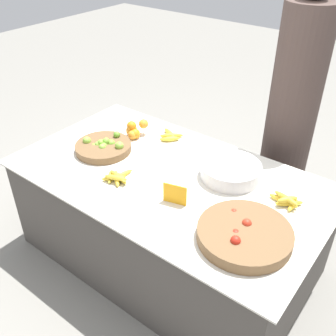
% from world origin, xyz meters
% --- Properties ---
extents(ground_plane, '(12.00, 12.00, 0.00)m').
position_xyz_m(ground_plane, '(0.00, 0.00, 0.00)').
color(ground_plane, gray).
extents(market_table, '(1.88, 1.07, 0.68)m').
position_xyz_m(market_table, '(0.00, 0.00, 0.34)').
color(market_table, '#4C4742').
rests_on(market_table, ground_plane).
extents(lime_bowl, '(0.36, 0.36, 0.09)m').
position_xyz_m(lime_bowl, '(-0.50, -0.03, 0.70)').
color(lime_bowl, brown).
rests_on(lime_bowl, market_table).
extents(tomato_basket, '(0.46, 0.46, 0.09)m').
position_xyz_m(tomato_basket, '(0.62, -0.21, 0.71)').
color(tomato_basket, brown).
rests_on(tomato_basket, market_table).
extents(orange_pile, '(0.12, 0.17, 0.11)m').
position_xyz_m(orange_pile, '(-0.47, 0.23, 0.73)').
color(orange_pile, orange).
rests_on(orange_pile, market_table).
extents(metal_bowl, '(0.35, 0.35, 0.09)m').
position_xyz_m(metal_bowl, '(0.30, 0.21, 0.72)').
color(metal_bowl, silver).
rests_on(metal_bowl, market_table).
extents(price_sign, '(0.13, 0.04, 0.12)m').
position_xyz_m(price_sign, '(0.19, -0.19, 0.74)').
color(price_sign, orange).
rests_on(price_sign, market_table).
extents(banana_bunch_front_right, '(0.18, 0.13, 0.06)m').
position_xyz_m(banana_bunch_front_right, '(0.67, 0.17, 0.70)').
color(banana_bunch_front_right, gold).
rests_on(banana_bunch_front_right, market_table).
extents(banana_bunch_back_center, '(0.18, 0.17, 0.03)m').
position_xyz_m(banana_bunch_back_center, '(-0.26, 0.36, 0.69)').
color(banana_bunch_back_center, gold).
rests_on(banana_bunch_back_center, market_table).
extents(banana_bunch_front_left, '(0.18, 0.19, 0.05)m').
position_xyz_m(banana_bunch_front_left, '(-0.20, -0.22, 0.70)').
color(banana_bunch_front_left, gold).
rests_on(banana_bunch_front_left, market_table).
extents(vendor_person, '(0.32, 0.32, 1.75)m').
position_xyz_m(vendor_person, '(0.38, 0.85, 0.81)').
color(vendor_person, '#473833').
rests_on(vendor_person, ground_plane).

